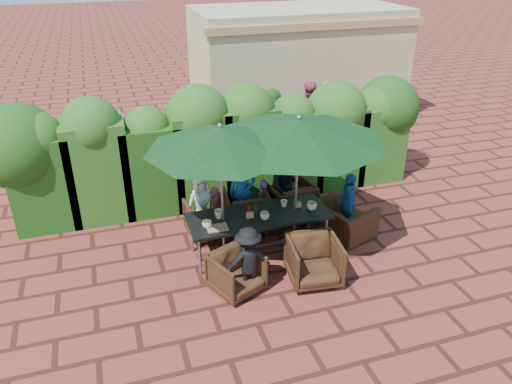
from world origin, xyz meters
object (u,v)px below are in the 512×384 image
object	(u,v)px
dining_table	(259,218)
chair_near_left	(236,271)
chair_end_right	(345,215)
umbrella_right	(299,130)
chair_near_right	(314,259)
umbrella_left	(220,138)
chair_far_right	(290,199)
chair_far_mid	(247,209)
chair_far_left	(207,217)

from	to	relation	value
dining_table	chair_near_left	distance (m)	1.19
chair_end_right	umbrella_right	bearing A→B (deg)	73.94
umbrella_right	chair_near_right	distance (m)	2.10
dining_table	chair_near_right	bearing A→B (deg)	-61.08
umbrella_left	chair_far_right	world-z (taller)	umbrella_left
chair_far_mid	chair_near_left	size ratio (longest dim) A/B	1.14
dining_table	umbrella_right	world-z (taller)	umbrella_right
chair_far_left	chair_end_right	distance (m)	2.55
chair_near_right	chair_end_right	xyz separation A→B (m)	(1.11, 1.10, 0.02)
chair_far_mid	chair_near_left	bearing A→B (deg)	74.18
chair_near_right	umbrella_right	bearing A→B (deg)	92.16
chair_near_left	chair_near_right	xyz separation A→B (m)	(1.26, -0.13, 0.04)
chair_far_right	chair_far_left	bearing A→B (deg)	-4.93
chair_far_left	chair_near_right	bearing A→B (deg)	120.22
chair_near_right	chair_end_right	world-z (taller)	chair_end_right
dining_table	chair_far_right	distance (m)	1.37
chair_far_left	chair_end_right	world-z (taller)	chair_end_right
chair_far_left	chair_near_right	distance (m)	2.31
chair_far_left	chair_far_mid	bearing A→B (deg)	175.70
umbrella_right	chair_far_right	size ratio (longest dim) A/B	3.42
chair_far_left	chair_near_left	bearing A→B (deg)	87.41
umbrella_left	dining_table	bearing A→B (deg)	-2.19
chair_near_right	chair_far_right	bearing A→B (deg)	86.82
chair_far_mid	chair_end_right	size ratio (longest dim) A/B	0.85
umbrella_left	chair_far_mid	world-z (taller)	umbrella_left
chair_far_mid	chair_far_right	world-z (taller)	chair_far_right
chair_far_right	chair_near_right	bearing A→B (deg)	70.79
umbrella_left	chair_far_mid	size ratio (longest dim) A/B	2.93
umbrella_right	chair_near_left	bearing A→B (deg)	-145.06
dining_table	chair_end_right	size ratio (longest dim) A/B	2.48
chair_near_right	chair_far_mid	bearing A→B (deg)	113.22
chair_far_mid	dining_table	bearing A→B (deg)	93.49
dining_table	umbrella_left	size ratio (longest dim) A/B	0.99
chair_far_mid	chair_end_right	world-z (taller)	chair_end_right
umbrella_left	chair_far_right	size ratio (longest dim) A/B	2.89
chair_near_left	chair_far_right	bearing A→B (deg)	25.82
umbrella_left	umbrella_right	bearing A→B (deg)	-0.62
dining_table	chair_far_left	world-z (taller)	chair_far_left
umbrella_right	chair_end_right	size ratio (longest dim) A/B	2.96
chair_far_right	chair_near_left	xyz separation A→B (m)	(-1.62, -1.88, -0.06)
umbrella_left	chair_near_left	distance (m)	2.08
umbrella_left	chair_near_right	xyz separation A→B (m)	(1.21, -1.08, -1.80)
dining_table	chair_near_right	distance (m)	1.24
chair_far_right	chair_end_right	distance (m)	1.18
chair_far_left	chair_near_left	distance (m)	1.77
umbrella_right	chair_near_right	size ratio (longest dim) A/B	3.54
chair_far_left	chair_far_right	world-z (taller)	chair_far_right
chair_far_left	chair_far_mid	xyz separation A→B (m)	(0.77, 0.00, 0.04)
chair_far_mid	chair_near_right	size ratio (longest dim) A/B	1.02
chair_near_left	chair_near_right	size ratio (longest dim) A/B	0.89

